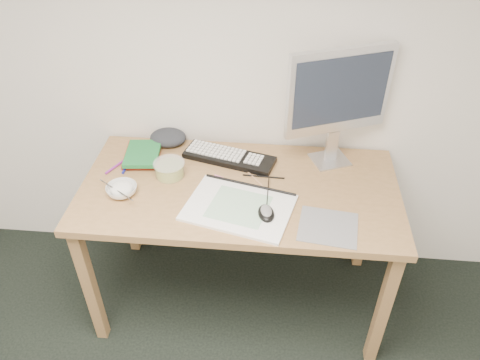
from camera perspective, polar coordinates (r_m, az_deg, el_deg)
The scene contains 18 objects.
desk at distance 2.11m, azimuth -0.07°, elevation -2.56°, with size 1.40×0.70×0.75m.
mousepad at distance 1.90m, azimuth 10.70°, elevation -5.63°, with size 0.23×0.21×0.00m, color slate.
sketchpad at distance 1.94m, azimuth -0.14°, elevation -3.38°, with size 0.43×0.31×0.01m, color silver.
keyboard at distance 2.21m, azimuth -1.32°, elevation 2.77°, with size 0.43×0.14×0.03m, color black.
monitor at distance 2.08m, azimuth 11.99°, elevation 10.17°, with size 0.45×0.21×0.56m.
mouse at distance 1.89m, azimuth 3.22°, elevation -3.81°, with size 0.07×0.11×0.04m, color black.
rice_bowl at distance 2.07m, azimuth -14.21°, elevation -1.21°, with size 0.13×0.13×0.04m, color white.
chopsticks at distance 2.04m, azimuth -14.84°, elevation -1.19°, with size 0.02×0.02×0.21m, color silver.
fruit_tub at distance 2.13m, azimuth -8.60°, elevation 1.32°, with size 0.14×0.14×0.07m, color gold.
book_red at distance 2.28m, azimuth -11.81°, elevation 3.01°, with size 0.16×0.21×0.02m, color maroon.
book_green at distance 2.25m, azimuth -11.79°, elevation 3.16°, with size 0.15×0.21×0.02m, color #1B6D34.
cloth_lump at distance 2.35m, azimuth -8.76°, elevation 5.14°, with size 0.15×0.12×0.06m, color #222529.
pencil_pink at distance 2.08m, azimuth -1.02°, elevation -0.15°, with size 0.01×0.01×0.18m, color pink.
pencil_tan at distance 2.11m, azimuth 1.59°, elevation 0.37°, with size 0.01×0.01×0.16m, color tan.
pencil_black at distance 2.11m, azimuth 2.90°, elevation 0.42°, with size 0.01×0.01×0.19m, color black.
marker_blue at distance 2.24m, azimuth -13.62°, elevation 1.83°, with size 0.01×0.01×0.13m, color #1B2095.
marker_orange at distance 2.28m, azimuth -13.74°, elevation 2.44°, with size 0.01×0.01×0.12m, color orange.
marker_purple at distance 2.24m, azimuth -14.96°, elevation 1.60°, with size 0.01×0.01×0.13m, color #84278F.
Camera 1 is at (0.39, -0.17, 2.04)m, focal length 35.00 mm.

